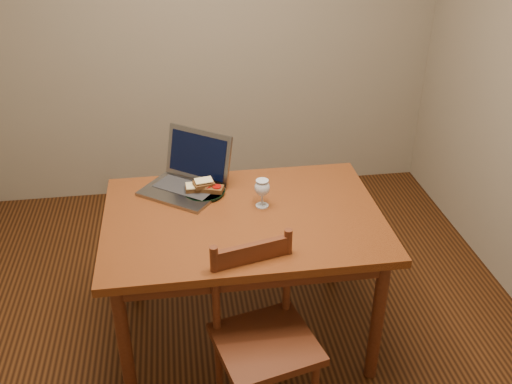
{
  "coord_description": "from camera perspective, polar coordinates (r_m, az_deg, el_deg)",
  "views": [
    {
      "loc": [
        -0.23,
        -2.25,
        2.17
      ],
      "look_at": [
        0.12,
        0.09,
        0.8
      ],
      "focal_mm": 40.0,
      "sensor_mm": 36.0,
      "label": 1
    }
  ],
  "objects": [
    {
      "name": "laptop",
      "position": [
        2.89,
        -6.69,
        1.79
      ],
      "size": [
        0.5,
        0.49,
        0.27
      ],
      "rotation": [
        0.0,
        0.0,
        -0.64
      ],
      "color": "slate",
      "rests_on": "table"
    },
    {
      "name": "back_wall",
      "position": [
        3.96,
        -5.12,
        17.26
      ],
      "size": [
        3.2,
        0.02,
        2.6
      ],
      "primitive_type": "cube",
      "color": "gray",
      "rests_on": "floor"
    },
    {
      "name": "floor",
      "position": [
        3.14,
        -1.95,
        -13.92
      ],
      "size": [
        3.2,
        3.2,
        0.02
      ],
      "primitive_type": "cube",
      "color": "black",
      "rests_on": "ground"
    },
    {
      "name": "sandwich_tomato",
      "position": [
        2.83,
        -4.41,
        0.41
      ],
      "size": [
        0.12,
        0.1,
        0.03
      ],
      "primitive_type": null,
      "rotation": [
        0.0,
        0.0,
        -0.33
      ],
      "color": "#381E0C",
      "rests_on": "plate"
    },
    {
      "name": "table",
      "position": [
        2.72,
        -1.26,
        -3.87
      ],
      "size": [
        1.3,
        0.9,
        0.74
      ],
      "color": "#4D200C",
      "rests_on": "floor"
    },
    {
      "name": "sandwich_cheese",
      "position": [
        2.84,
        -5.94,
        0.5
      ],
      "size": [
        0.11,
        0.07,
        0.03
      ],
      "primitive_type": null,
      "rotation": [
        0.0,
        0.0,
        -0.01
      ],
      "color": "#381E0C",
      "rests_on": "plate"
    },
    {
      "name": "plate",
      "position": [
        2.85,
        -5.2,
        -0.0
      ],
      "size": [
        0.21,
        0.21,
        0.02
      ],
      "primitive_type": "cylinder",
      "color": "black",
      "rests_on": "table"
    },
    {
      "name": "milk_glass",
      "position": [
        2.7,
        0.62,
        -0.11
      ],
      "size": [
        0.07,
        0.07,
        0.14
      ],
      "primitive_type": null,
      "color": "white",
      "rests_on": "table"
    },
    {
      "name": "chair",
      "position": [
        2.46,
        0.77,
        -13.69
      ],
      "size": [
        0.48,
        0.47,
        0.43
      ],
      "rotation": [
        0.0,
        0.0,
        0.24
      ],
      "color": "#451D0E",
      "rests_on": "floor"
    },
    {
      "name": "sandwich_top",
      "position": [
        2.83,
        -5.25,
        0.89
      ],
      "size": [
        0.11,
        0.08,
        0.03
      ],
      "primitive_type": null,
      "rotation": [
        0.0,
        0.0,
        0.26
      ],
      "color": "#381E0C",
      "rests_on": "plate"
    }
  ]
}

